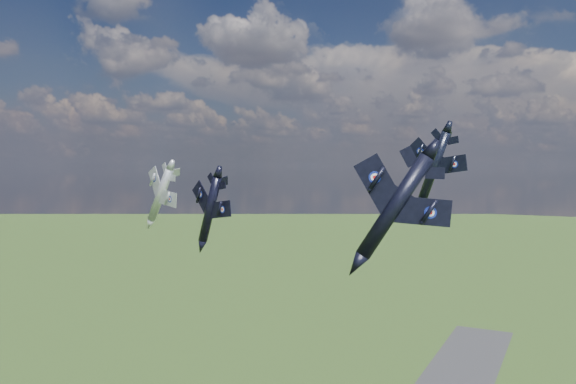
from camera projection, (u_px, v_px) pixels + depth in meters
The scene contains 4 objects.
jet_lead_navy at pixel (210, 209), 80.01m from camera, with size 9.78×13.64×2.82m, color black, non-canonical shape.
jet_right_navy at pixel (395, 206), 50.91m from camera, with size 10.55×14.71×3.04m, color black, non-canonical shape.
jet_high_navy at pixel (435, 165), 89.17m from camera, with size 11.00×15.34×3.17m, color black, non-canonical shape.
jet_left_silver at pixel (160, 195), 95.99m from camera, with size 10.62×14.81×3.06m, color #A0A4AA, non-canonical shape.
Camera 1 is at (40.12, -54.65, 85.35)m, focal length 35.00 mm.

